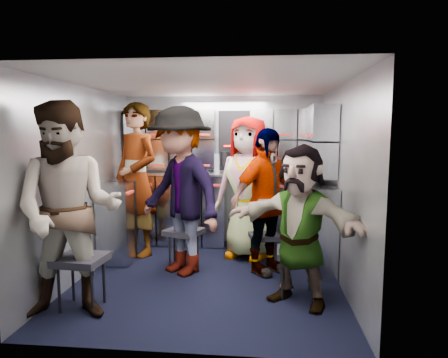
# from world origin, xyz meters

# --- Properties ---
(floor) EXTENTS (3.00, 3.00, 0.00)m
(floor) POSITION_xyz_m (0.00, 0.00, 0.00)
(floor) COLOR black
(floor) RESTS_ON ground
(wall_back) EXTENTS (2.80, 0.04, 2.10)m
(wall_back) POSITION_xyz_m (0.00, 1.50, 1.05)
(wall_back) COLOR #989CA5
(wall_back) RESTS_ON ground
(wall_left) EXTENTS (0.04, 3.00, 2.10)m
(wall_left) POSITION_xyz_m (-1.40, 0.00, 1.05)
(wall_left) COLOR #989CA5
(wall_left) RESTS_ON ground
(wall_right) EXTENTS (0.04, 3.00, 2.10)m
(wall_right) POSITION_xyz_m (1.40, 0.00, 1.05)
(wall_right) COLOR #989CA5
(wall_right) RESTS_ON ground
(ceiling) EXTENTS (2.80, 3.00, 0.02)m
(ceiling) POSITION_xyz_m (0.00, 0.00, 2.10)
(ceiling) COLOR silver
(ceiling) RESTS_ON wall_back
(cart_bank_back) EXTENTS (2.68, 0.38, 0.99)m
(cart_bank_back) POSITION_xyz_m (0.00, 1.29, 0.49)
(cart_bank_back) COLOR #9499A3
(cart_bank_back) RESTS_ON ground
(cart_bank_left) EXTENTS (0.38, 0.76, 0.99)m
(cart_bank_left) POSITION_xyz_m (-1.19, 0.56, 0.49)
(cart_bank_left) COLOR #9499A3
(cart_bank_left) RESTS_ON ground
(counter) EXTENTS (2.68, 0.42, 0.03)m
(counter) POSITION_xyz_m (0.00, 1.29, 1.01)
(counter) COLOR silver
(counter) RESTS_ON cart_bank_back
(locker_bank_back) EXTENTS (2.68, 0.28, 0.82)m
(locker_bank_back) POSITION_xyz_m (0.00, 1.35, 1.49)
(locker_bank_back) COLOR #9499A3
(locker_bank_back) RESTS_ON wall_back
(locker_bank_right) EXTENTS (0.28, 1.00, 0.82)m
(locker_bank_right) POSITION_xyz_m (1.25, 0.70, 1.49)
(locker_bank_right) COLOR #9499A3
(locker_bank_right) RESTS_ON wall_right
(right_cabinet) EXTENTS (0.28, 1.20, 1.00)m
(right_cabinet) POSITION_xyz_m (1.25, 0.60, 0.50)
(right_cabinet) COLOR #9499A3
(right_cabinet) RESTS_ON ground
(coffee_niche) EXTENTS (0.46, 0.16, 0.84)m
(coffee_niche) POSITION_xyz_m (0.18, 1.41, 1.47)
(coffee_niche) COLOR black
(coffee_niche) RESTS_ON wall_back
(red_latch_strip) EXTENTS (2.60, 0.02, 0.03)m
(red_latch_strip) POSITION_xyz_m (0.00, 1.09, 0.88)
(red_latch_strip) COLOR #B1241D
(red_latch_strip) RESTS_ON cart_bank_back
(jump_seat_near_left) EXTENTS (0.44, 0.42, 0.49)m
(jump_seat_near_left) POSITION_xyz_m (-1.05, -0.85, 0.43)
(jump_seat_near_left) COLOR black
(jump_seat_near_left) RESTS_ON ground
(jump_seat_mid_left) EXTENTS (0.49, 0.48, 0.46)m
(jump_seat_mid_left) POSITION_xyz_m (-0.34, 0.33, 0.41)
(jump_seat_mid_left) COLOR black
(jump_seat_mid_left) RESTS_ON ground
(jump_seat_center) EXTENTS (0.51, 0.50, 0.48)m
(jump_seat_center) POSITION_xyz_m (0.40, 0.98, 0.43)
(jump_seat_center) COLOR black
(jump_seat_center) RESTS_ON ground
(jump_seat_mid_right) EXTENTS (0.40, 0.39, 0.40)m
(jump_seat_mid_right) POSITION_xyz_m (0.61, 0.44, 0.35)
(jump_seat_mid_right) COLOR black
(jump_seat_mid_right) RESTS_ON ground
(jump_seat_near_right) EXTENTS (0.40, 0.38, 0.46)m
(jump_seat_near_right) POSITION_xyz_m (0.92, -0.37, 0.41)
(jump_seat_near_right) COLOR black
(jump_seat_near_right) RESTS_ON ground
(attendant_standing) EXTENTS (0.86, 0.79, 1.98)m
(attendant_standing) POSITION_xyz_m (-1.05, 0.79, 0.99)
(attendant_standing) COLOR black
(attendant_standing) RESTS_ON ground
(attendant_arc_a) EXTENTS (1.02, 0.86, 1.87)m
(attendant_arc_a) POSITION_xyz_m (-1.05, -1.03, 0.93)
(attendant_arc_a) COLOR black
(attendant_arc_a) RESTS_ON ground
(attendant_arc_b) EXTENTS (1.38, 1.31, 1.88)m
(attendant_arc_b) POSITION_xyz_m (-0.34, 0.15, 0.94)
(attendant_arc_b) COLOR black
(attendant_arc_b) RESTS_ON ground
(attendant_arc_c) EXTENTS (1.03, 0.86, 1.79)m
(attendant_arc_c) POSITION_xyz_m (0.40, 0.80, 0.90)
(attendant_arc_c) COLOR black
(attendant_arc_c) RESTS_ON ground
(attendant_arc_d) EXTENTS (0.97, 0.97, 1.65)m
(attendant_arc_d) POSITION_xyz_m (0.61, 0.26, 0.82)
(attendant_arc_d) COLOR black
(attendant_arc_d) RESTS_ON ground
(attendant_arc_e) EXTENTS (1.42, 1.10, 1.50)m
(attendant_arc_e) POSITION_xyz_m (0.92, -0.55, 0.75)
(attendant_arc_e) COLOR black
(attendant_arc_e) RESTS_ON ground
(bottle_left) EXTENTS (0.06, 0.06, 0.23)m
(bottle_left) POSITION_xyz_m (-0.49, 1.24, 1.14)
(bottle_left) COLOR white
(bottle_left) RESTS_ON counter
(bottle_mid) EXTENTS (0.07, 0.07, 0.27)m
(bottle_mid) POSITION_xyz_m (-0.05, 1.24, 1.16)
(bottle_mid) COLOR white
(bottle_mid) RESTS_ON counter
(bottle_right) EXTENTS (0.06, 0.06, 0.25)m
(bottle_right) POSITION_xyz_m (0.43, 1.24, 1.16)
(bottle_right) COLOR white
(bottle_right) RESTS_ON counter
(cup_left) EXTENTS (0.08, 0.08, 0.10)m
(cup_left) POSITION_xyz_m (-0.29, 1.23, 1.08)
(cup_left) COLOR beige
(cup_left) RESTS_ON counter
(cup_right) EXTENTS (0.08, 0.08, 0.09)m
(cup_right) POSITION_xyz_m (0.96, 1.23, 1.07)
(cup_right) COLOR beige
(cup_right) RESTS_ON counter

